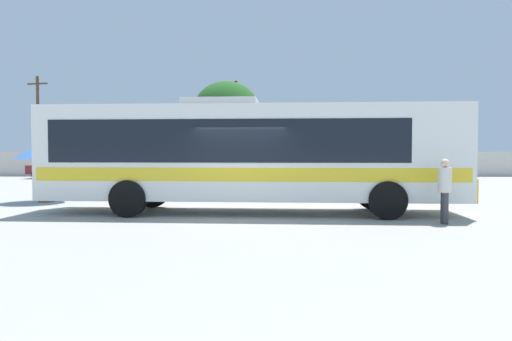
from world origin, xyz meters
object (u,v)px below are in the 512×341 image
at_px(vendor_umbrella_near_gate_blue, 46,151).
at_px(roadside_tree_left, 137,129).
at_px(utility_pole_near, 236,126).
at_px(coach_bus_white_yellow, 247,152).
at_px(parked_car_second_red, 145,167).
at_px(roadside_tree_midleft, 227,109).
at_px(utility_pole_far, 38,124).
at_px(attendant_by_bus_door, 445,187).
at_px(parked_car_leftmost_maroon, 61,168).

bearing_deg(vendor_umbrella_near_gate_blue, roadside_tree_left, 96.93).
bearing_deg(roadside_tree_left, utility_pole_near, -12.84).
height_order(coach_bus_white_yellow, vendor_umbrella_near_gate_blue, coach_bus_white_yellow).
distance_m(parked_car_second_red, utility_pole_near, 8.93).
relative_size(coach_bus_white_yellow, roadside_tree_left, 2.13).
height_order(vendor_umbrella_near_gate_blue, roadside_tree_midleft, roadside_tree_midleft).
xyz_separation_m(coach_bus_white_yellow, utility_pole_far, (-17.61, 24.44, 2.33)).
xyz_separation_m(vendor_umbrella_near_gate_blue, utility_pole_near, (5.74, 22.30, 2.17)).
bearing_deg(coach_bus_white_yellow, utility_pole_near, 93.77).
relative_size(parked_car_second_red, roadside_tree_midleft, 0.61).
bearing_deg(utility_pole_far, roadside_tree_midleft, 3.40).
bearing_deg(coach_bus_white_yellow, utility_pole_far, 125.78).
bearing_deg(vendor_umbrella_near_gate_blue, roadside_tree_midleft, 77.41).
bearing_deg(utility_pole_far, roadside_tree_left, 22.07).
bearing_deg(roadside_tree_midleft, attendant_by_bus_door, -74.71).
bearing_deg(parked_car_leftmost_maroon, coach_bus_white_yellow, -54.72).
height_order(attendant_by_bus_door, roadside_tree_left, roadside_tree_left).
xyz_separation_m(parked_car_second_red, roadside_tree_midleft, (5.46, 5.46, 4.58)).
distance_m(vendor_umbrella_near_gate_blue, parked_car_leftmost_maroon, 17.44).
relative_size(parked_car_leftmost_maroon, roadside_tree_midleft, 0.54).
bearing_deg(attendant_by_bus_door, vendor_umbrella_near_gate_blue, 156.95).
bearing_deg(parked_car_leftmost_maroon, roadside_tree_midleft, 28.13).
distance_m(utility_pole_far, roadside_tree_midleft, 15.24).
xyz_separation_m(attendant_by_bus_door, roadside_tree_midleft, (-7.54, 27.57, 4.45)).
bearing_deg(coach_bus_white_yellow, roadside_tree_left, 110.74).
distance_m(attendant_by_bus_door, parked_car_second_red, 25.65).
height_order(utility_pole_near, roadside_tree_left, utility_pole_near).
distance_m(coach_bus_white_yellow, roadside_tree_midleft, 25.70).
relative_size(utility_pole_far, roadside_tree_midleft, 1.04).
bearing_deg(roadside_tree_midleft, vendor_umbrella_near_gate_blue, -102.59).
height_order(coach_bus_white_yellow, utility_pole_near, utility_pole_near).
relative_size(vendor_umbrella_near_gate_blue, utility_pole_near, 0.29).
relative_size(utility_pole_near, roadside_tree_midleft, 1.01).
distance_m(parked_car_leftmost_maroon, utility_pole_near, 13.84).
relative_size(vendor_umbrella_near_gate_blue, roadside_tree_left, 0.38).
bearing_deg(attendant_by_bus_door, coach_bus_white_yellow, 156.31).
bearing_deg(parked_car_leftmost_maroon, utility_pole_far, 127.63).
bearing_deg(vendor_umbrella_near_gate_blue, parked_car_leftmost_maroon, 111.07).
distance_m(coach_bus_white_yellow, vendor_umbrella_near_gate_blue, 8.03).
relative_size(coach_bus_white_yellow, roadside_tree_midleft, 1.62).
xyz_separation_m(attendant_by_bus_door, parked_car_leftmost_maroon, (-18.77, 21.57, -0.17)).
bearing_deg(roadside_tree_midleft, utility_pole_far, -176.60).
height_order(parked_car_second_red, utility_pole_near, utility_pole_near).
distance_m(attendant_by_bus_door, parked_car_leftmost_maroon, 28.59).
xyz_separation_m(parked_car_leftmost_maroon, parked_car_second_red, (5.77, 0.54, 0.04)).
relative_size(attendant_by_bus_door, roadside_tree_left, 0.28).
distance_m(utility_pole_near, roadside_tree_left, 8.92).
bearing_deg(attendant_by_bus_door, roadside_tree_left, 117.57).
relative_size(vendor_umbrella_near_gate_blue, parked_car_leftmost_maroon, 0.54).
bearing_deg(vendor_umbrella_near_gate_blue, attendant_by_bus_door, -23.05).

